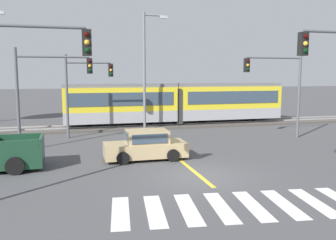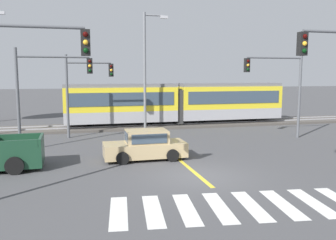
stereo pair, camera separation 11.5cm
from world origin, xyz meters
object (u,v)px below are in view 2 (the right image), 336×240
object	(u,v)px
traffic_light_mid_right	(281,80)
traffic_light_near_left	(16,79)
sedan_crossing	(145,146)
street_lamp_centre	(147,66)
traffic_light_mid_left	(45,83)
light_rail_tram	(177,102)
traffic_light_far_left	(84,84)

from	to	relation	value
traffic_light_mid_right	traffic_light_near_left	bearing A→B (deg)	-150.93
sedan_crossing	street_lamp_centre	size ratio (longest dim) A/B	0.47
traffic_light_mid_left	traffic_light_mid_right	bearing A→B (deg)	-0.27
traffic_light_mid_right	street_lamp_centre	distance (m)	9.73
traffic_light_mid_right	street_lamp_centre	bearing A→B (deg)	147.92
traffic_light_mid_right	traffic_light_near_left	size ratio (longest dim) A/B	0.94
light_rail_tram	traffic_light_mid_left	bearing A→B (deg)	-142.69
traffic_light_mid_left	traffic_light_near_left	size ratio (longest dim) A/B	0.91
traffic_light_mid_left	street_lamp_centre	size ratio (longest dim) A/B	0.66
traffic_light_far_left	traffic_light_mid_left	bearing A→B (deg)	-120.52
light_rail_tram	traffic_light_near_left	size ratio (longest dim) A/B	2.88
sedan_crossing	traffic_light_mid_left	xyz separation A→B (m)	(-5.08, 3.68, 3.17)
traffic_light_mid_left	sedan_crossing	bearing A→B (deg)	-35.93
traffic_light_near_left	sedan_crossing	bearing A→B (deg)	42.78
street_lamp_centre	traffic_light_mid_left	bearing A→B (deg)	-143.68
street_lamp_centre	traffic_light_near_left	bearing A→B (deg)	-117.44
sedan_crossing	traffic_light_near_left	bearing A→B (deg)	-137.22
sedan_crossing	street_lamp_centre	bearing A→B (deg)	78.33
traffic_light_near_left	light_rail_tram	bearing A→B (deg)	57.88
sedan_crossing	light_rail_tram	bearing A→B (deg)	66.64
sedan_crossing	street_lamp_centre	world-z (taller)	street_lamp_centre
sedan_crossing	traffic_light_far_left	xyz separation A→B (m)	(-2.87, 7.44, 2.99)
light_rail_tram	traffic_light_mid_right	world-z (taller)	traffic_light_mid_right
traffic_light_far_left	traffic_light_near_left	bearing A→B (deg)	-101.01
traffic_light_mid_right	traffic_light_mid_left	world-z (taller)	traffic_light_mid_right
traffic_light_far_left	light_rail_tram	bearing A→B (deg)	26.32
sedan_crossing	traffic_light_mid_left	bearing A→B (deg)	144.07
traffic_light_mid_right	traffic_light_mid_left	distance (m)	15.08
light_rail_tram	sedan_crossing	xyz separation A→B (m)	(-4.87, -11.26, -1.35)
traffic_light_mid_right	traffic_light_far_left	distance (m)	13.43
light_rail_tram	traffic_light_far_left	xyz separation A→B (m)	(-7.74, -3.83, 1.64)
sedan_crossing	traffic_light_near_left	distance (m)	7.99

